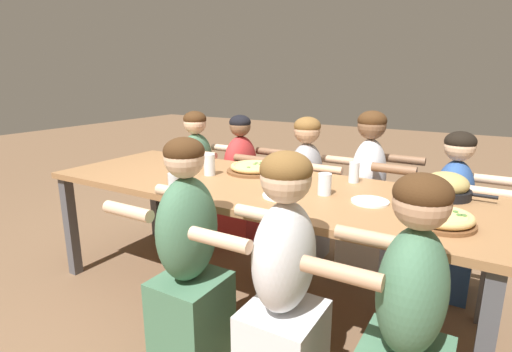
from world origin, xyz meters
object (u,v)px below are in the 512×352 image
Objects in this scene: drinking_glass_b at (209,166)px; diner_far_right at (451,222)px; empty_plate_a at (370,202)px; diner_far_midleft at (241,186)px; empty_plate_b at (184,168)px; drinking_glass_c at (279,175)px; diner_far_center at (306,195)px; pizza_board_second at (253,168)px; diner_near_midright at (283,294)px; diner_far_left at (197,177)px; diner_near_center at (189,266)px; diner_far_midright at (367,201)px; skillet_bowl at (446,187)px; diner_near_right at (406,337)px; pizza_board_main at (441,219)px; drinking_glass_a at (354,173)px; drinking_glass_e at (325,185)px; empty_plate_c at (282,196)px; drinking_glass_d at (174,184)px.

diner_far_right is (1.46, 0.68, -0.34)m from drinking_glass_b.
empty_plate_a is 1.51m from diner_far_midleft.
diner_far_midleft reaches higher than empty_plate_b.
diner_far_center is at bearing 96.52° from drinking_glass_c.
empty_plate_a is at bearing -16.45° from pizza_board_second.
diner_far_midleft is at bearing 38.61° from diner_near_midright.
empty_plate_a is 0.85m from diner_far_right.
diner_far_left is 0.96× the size of diner_near_center.
diner_near_midright is 0.96× the size of diner_far_midright.
skillet_bowl is 0.35× the size of diner_far_right.
diner_near_right is 0.51m from diner_near_midright.
drinking_glass_a is (-0.57, 0.52, 0.03)m from pizza_board_main.
diner_far_midright is (-0.57, 0.88, -0.26)m from pizza_board_main.
drinking_glass_e is 0.78m from diner_near_midright.
empty_plate_c is 0.20× the size of diner_far_midleft.
drinking_glass_c is (-0.99, 0.29, 0.01)m from pizza_board_main.
drinking_glass_a is (0.69, 0.10, 0.03)m from pizza_board_second.
drinking_glass_d reaches higher than empty_plate_b.
drinking_glass_b is 0.12× the size of diner_near_midright.
diner_far_center is (-0.52, 1.41, -0.01)m from diner_near_midright.
pizza_board_main is 1.63× the size of empty_plate_b.
diner_near_center is at bearing -77.86° from pizza_board_second.
drinking_glass_c reaches higher than pizza_board_main.
skillet_bowl reaches higher than empty_plate_a.
drinking_glass_a is 1.05× the size of drinking_glass_e.
drinking_glass_b is 0.44m from drinking_glass_d.
diner_far_right is 1.04m from diner_far_center.
diner_far_midright is at bearing 90.00° from diner_far_midleft.
diner_far_left is at bearing -90.00° from diner_far_center.
diner_far_right is (1.73, 0.62, -0.28)m from empty_plate_b.
drinking_glass_d is (-0.14, -0.66, 0.02)m from pizza_board_second.
diner_far_midright reaches higher than drinking_glass_d.
empty_plate_b is at bearing -70.19° from diner_far_right.
diner_near_right is 1.41m from diner_far_right.
drinking_glass_b is at bearing -133.76° from pizza_board_second.
drinking_glass_a is 1.19m from diner_far_midleft.
diner_near_center is at bearing -48.73° from empty_plate_b.
drinking_glass_d is at bearing -152.69° from skillet_bowl.
drinking_glass_d is at bearing -128.49° from drinking_glass_c.
diner_near_center is at bearing 0.09° from diner_far_center.
diner_far_center is at bearing -90.00° from diner_far_right.
empty_plate_b is 0.16× the size of diner_near_right.
diner_far_midright reaches higher than empty_plate_c.
diner_near_midright reaches higher than empty_plate_a.
diner_far_left is (-1.57, 0.36, -0.32)m from drinking_glass_a.
diner_far_midright is at bearing 28.00° from empty_plate_b.
diner_far_center is (-1.03, 1.41, 0.01)m from diner_near_right.
diner_far_center is at bearing -90.00° from diner_far_midright.
diner_far_midleft reaches higher than pizza_board_main.
drinking_glass_d is (0.07, -0.43, -0.02)m from drinking_glass_b.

